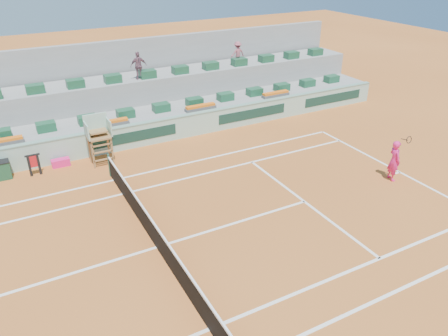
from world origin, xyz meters
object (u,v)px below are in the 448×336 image
Objects in this scene: umpire_chair at (98,133)px; tennis_player at (394,160)px; drink_cooler_a at (3,170)px; player_bag at (61,163)px.

umpire_chair is 1.05× the size of tennis_player.
umpire_chair is 2.86× the size of drink_cooler_a.
umpire_chair is at bearing -16.47° from player_bag.
player_bag is 0.34× the size of umpire_chair.
tennis_player is (15.27, -8.26, 0.51)m from drink_cooler_a.
umpire_chair is 13.49m from tennis_player.
umpire_chair is at bearing -6.49° from drink_cooler_a.
tennis_player is (12.82, -8.31, 0.75)m from player_bag.
drink_cooler_a is at bearing -178.81° from player_bag.
umpire_chair reaches higher than player_bag.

